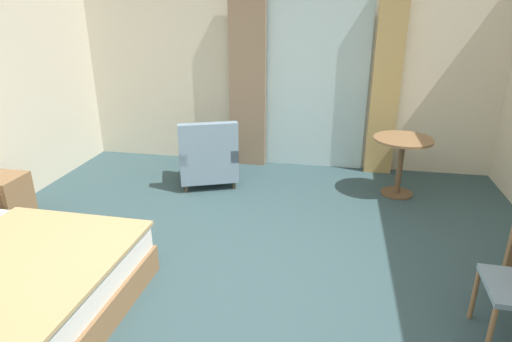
# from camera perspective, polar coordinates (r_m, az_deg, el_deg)

# --- Properties ---
(ground) EXTENTS (6.47, 6.86, 0.10)m
(ground) POSITION_cam_1_polar(r_m,az_deg,el_deg) (3.83, -3.03, -15.46)
(ground) COLOR #334C51
(wall_back) EXTENTS (6.07, 0.12, 2.78)m
(wall_back) POSITION_cam_1_polar(r_m,az_deg,el_deg) (6.25, 3.66, 13.40)
(wall_back) COLOR beige
(wall_back) RESTS_ON ground
(balcony_glass_door) EXTENTS (1.44, 0.02, 2.45)m
(balcony_glass_door) POSITION_cam_1_polar(r_m,az_deg,el_deg) (6.16, 7.86, 11.56)
(balcony_glass_door) COLOR silver
(balcony_glass_door) RESTS_ON ground
(curtain_panel_left) EXTENTS (0.51, 0.10, 2.53)m
(curtain_panel_left) POSITION_cam_1_polar(r_m,az_deg,el_deg) (6.17, -1.11, 12.13)
(curtain_panel_left) COLOR #897056
(curtain_panel_left) RESTS_ON ground
(curtain_panel_right) EXTENTS (0.37, 0.10, 2.53)m
(curtain_panel_right) POSITION_cam_1_polar(r_m,az_deg,el_deg) (6.08, 16.87, 11.11)
(curtain_panel_right) COLOR tan
(curtain_panel_right) RESTS_ON ground
(nightstand) EXTENTS (0.42, 0.43, 0.55)m
(nightstand) POSITION_cam_1_polar(r_m,az_deg,el_deg) (5.35, -30.30, -3.35)
(nightstand) COLOR olive
(nightstand) RESTS_ON ground
(armchair_by_window) EXTENTS (0.93, 0.90, 0.89)m
(armchair_by_window) POSITION_cam_1_polar(r_m,az_deg,el_deg) (5.65, -6.39, 1.54)
(armchair_by_window) COLOR gray
(armchair_by_window) RESTS_ON ground
(round_cafe_table) EXTENTS (0.71, 0.71, 0.73)m
(round_cafe_table) POSITION_cam_1_polar(r_m,az_deg,el_deg) (5.53, 18.72, 2.28)
(round_cafe_table) COLOR olive
(round_cafe_table) RESTS_ON ground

